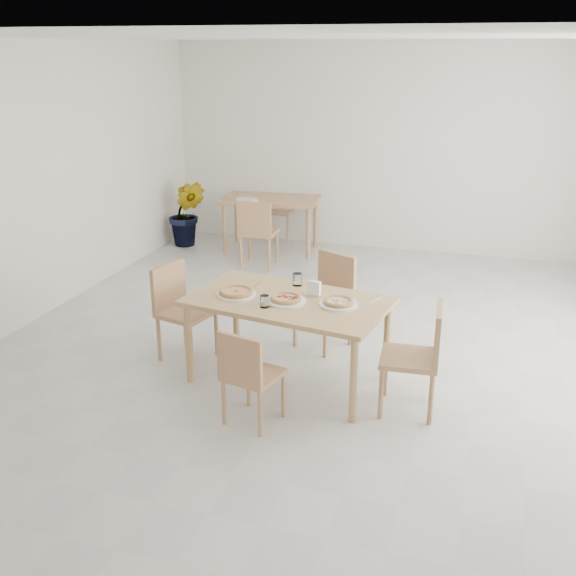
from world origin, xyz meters
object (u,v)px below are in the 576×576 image
(chair_south, at_px, (248,372))
(chair_west, at_px, (179,304))
(pizza_margherita, at_px, (236,292))
(pizza_pepperoni, at_px, (286,298))
(pizza_mushroom, at_px, (339,302))
(chair_back_s, at_px, (257,229))
(plate_mushroom, at_px, (339,304))
(plate_pepperoni, at_px, (286,301))
(chair_back_n, at_px, (283,206))
(tumbler_a, at_px, (297,279))
(chair_east, at_px, (421,352))
(main_table, at_px, (288,308))
(plate_empty, at_px, (247,200))
(napkin_holder, at_px, (314,289))
(plate_margherita, at_px, (236,294))
(tumbler_b, at_px, (265,301))
(potted_plant, at_px, (187,213))
(second_table, at_px, (271,205))

(chair_south, relative_size, chair_west, 0.88)
(pizza_margherita, height_order, pizza_pepperoni, same)
(pizza_mushroom, height_order, chair_back_s, chair_back_s)
(plate_mushroom, distance_m, plate_pepperoni, 0.43)
(chair_south, height_order, chair_west, chair_west)
(chair_back_n, bearing_deg, tumbler_a, -64.82)
(pizza_margherita, bearing_deg, chair_east, -5.53)
(main_table, bearing_deg, plate_empty, 124.79)
(napkin_holder, bearing_deg, chair_back_n, 120.88)
(pizza_mushroom, relative_size, pizza_pepperoni, 0.93)
(pizza_mushroom, distance_m, chair_back_s, 3.39)
(pizza_mushroom, bearing_deg, chair_back_n, 112.89)
(chair_south, relative_size, plate_margherita, 2.30)
(pizza_mushroom, distance_m, tumbler_b, 0.60)
(chair_west, relative_size, chair_east, 0.99)
(chair_west, bearing_deg, plate_empty, 23.67)
(plate_margherita, distance_m, chair_back_s, 3.06)
(potted_plant, bearing_deg, plate_mushroom, -49.60)
(chair_south, relative_size, napkin_holder, 5.93)
(chair_south, height_order, chair_back_s, chair_back_s)
(tumbler_a, relative_size, napkin_holder, 0.84)
(pizza_mushroom, relative_size, chair_back_n, 0.35)
(pizza_margherita, bearing_deg, chair_back_n, 102.42)
(main_table, xyz_separation_m, chair_west, (-1.09, 0.18, -0.17))
(pizza_mushroom, distance_m, tumbler_a, 0.58)
(chair_south, height_order, chair_back_n, chair_back_n)
(chair_east, distance_m, chair_back_n, 5.22)
(plate_mushroom, bearing_deg, chair_south, -123.39)
(pizza_margherita, distance_m, pizza_pepperoni, 0.45)
(plate_mushroom, distance_m, chair_back_n, 4.76)
(main_table, xyz_separation_m, plate_margherita, (-0.45, -0.04, 0.08))
(plate_margherita, height_order, second_table, plate_margherita)
(pizza_margherita, distance_m, tumbler_a, 0.58)
(pizza_pepperoni, distance_m, chair_back_s, 3.24)
(chair_west, height_order, plate_pepperoni, chair_west)
(chair_back_n, bearing_deg, plate_empty, -97.70)
(chair_south, height_order, tumbler_b, tumbler_b)
(main_table, xyz_separation_m, napkin_holder, (0.19, 0.14, 0.14))
(chair_east, distance_m, plate_mushroom, 0.76)
(chair_east, bearing_deg, tumbler_a, -119.25)
(chair_back_s, relative_size, potted_plant, 0.94)
(tumbler_a, relative_size, plate_empty, 0.36)
(main_table, relative_size, pizza_margherita, 4.69)
(plate_margherita, relative_size, chair_back_s, 0.38)
(chair_back_s, bearing_deg, pizza_margherita, 103.95)
(tumbler_b, bearing_deg, plate_empty, 112.46)
(tumbler_a, bearing_deg, pizza_margherita, -137.21)
(potted_plant, bearing_deg, pizza_margherita, -59.03)
(chair_back_s, bearing_deg, main_table, 111.92)
(potted_plant, bearing_deg, pizza_mushroom, -49.60)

